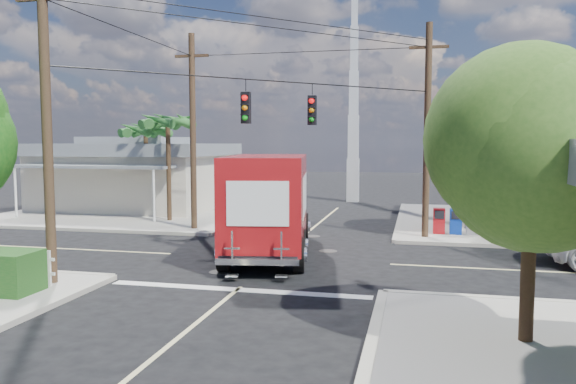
% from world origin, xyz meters
% --- Properties ---
extents(ground, '(120.00, 120.00, 0.00)m').
position_xyz_m(ground, '(0.00, 0.00, 0.00)').
color(ground, black).
rests_on(ground, ground).
extents(sidewalk_ne, '(14.12, 14.12, 0.14)m').
position_xyz_m(sidewalk_ne, '(10.88, 10.88, 0.07)').
color(sidewalk_ne, '#ABA59A').
rests_on(sidewalk_ne, ground).
extents(sidewalk_nw, '(14.12, 14.12, 0.14)m').
position_xyz_m(sidewalk_nw, '(-10.88, 10.88, 0.07)').
color(sidewalk_nw, '#ABA59A').
rests_on(sidewalk_nw, ground).
extents(road_markings, '(32.00, 32.00, 0.01)m').
position_xyz_m(road_markings, '(0.00, -1.47, 0.01)').
color(road_markings, beige).
rests_on(road_markings, ground).
extents(building_ne, '(11.80, 10.20, 4.50)m').
position_xyz_m(building_ne, '(12.50, 11.97, 2.32)').
color(building_ne, silver).
rests_on(building_ne, sidewalk_ne).
extents(building_nw, '(10.80, 10.20, 4.30)m').
position_xyz_m(building_nw, '(-12.00, 12.46, 2.22)').
color(building_nw, beige).
rests_on(building_nw, sidewalk_nw).
extents(radio_tower, '(0.80, 0.80, 17.00)m').
position_xyz_m(radio_tower, '(0.50, 20.00, 5.64)').
color(radio_tower, silver).
rests_on(radio_tower, ground).
extents(tree_ne_front, '(4.21, 4.14, 6.66)m').
position_xyz_m(tree_ne_front, '(7.21, 6.76, 4.77)').
color(tree_ne_front, '#422D1C').
rests_on(tree_ne_front, sidewalk_ne).
extents(tree_ne_back, '(3.77, 3.66, 5.82)m').
position_xyz_m(tree_ne_back, '(9.81, 8.96, 4.19)').
color(tree_ne_back, '#422D1C').
rests_on(tree_ne_back, sidewalk_ne).
extents(tree_se, '(3.67, 3.54, 5.62)m').
position_xyz_m(tree_se, '(7.01, -7.24, 4.04)').
color(tree_se, '#422D1C').
rests_on(tree_se, sidewalk_se).
extents(palm_nw_front, '(3.01, 3.08, 5.59)m').
position_xyz_m(palm_nw_front, '(-7.50, 7.50, 5.04)').
color(palm_nw_front, '#422D1C').
rests_on(palm_nw_front, sidewalk_nw).
extents(palm_nw_back, '(3.01, 3.08, 5.19)m').
position_xyz_m(palm_nw_back, '(-9.50, 9.00, 4.67)').
color(palm_nw_back, '#422D1C').
rests_on(palm_nw_back, sidewalk_nw).
extents(utility_poles, '(12.00, 10.68, 9.00)m').
position_xyz_m(utility_poles, '(-1.58, 1.60, 4.67)').
color(utility_poles, '#473321').
rests_on(utility_poles, ground).
extents(vending_boxes, '(1.90, 0.50, 1.10)m').
position_xyz_m(vending_boxes, '(6.50, 6.20, 0.69)').
color(vending_boxes, '#A51016').
rests_on(vending_boxes, sidewalk_ne).
extents(delivery_truck, '(3.89, 8.69, 3.63)m').
position_xyz_m(delivery_truck, '(-0.41, 0.73, 1.85)').
color(delivery_truck, black).
rests_on(delivery_truck, ground).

